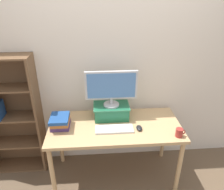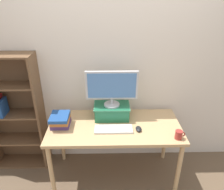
% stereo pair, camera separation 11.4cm
% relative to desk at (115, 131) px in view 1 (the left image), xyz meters
% --- Properties ---
extents(ground_plane, '(12.00, 12.00, 0.00)m').
position_rel_desk_xyz_m(ground_plane, '(0.00, 0.00, -0.68)').
color(ground_plane, brown).
extents(back_wall, '(7.00, 0.08, 2.60)m').
position_rel_desk_xyz_m(back_wall, '(0.00, 0.44, 0.62)').
color(back_wall, beige).
rests_on(back_wall, ground_plane).
extents(desk, '(1.50, 0.70, 0.76)m').
position_rel_desk_xyz_m(desk, '(0.00, 0.00, 0.00)').
color(desk, tan).
rests_on(desk, ground_plane).
extents(bookshelf_unit, '(0.70, 0.28, 1.53)m').
position_rel_desk_xyz_m(bookshelf_unit, '(-1.27, 0.28, 0.10)').
color(bookshelf_unit, brown).
rests_on(bookshelf_unit, ground_plane).
extents(riser_box, '(0.42, 0.27, 0.16)m').
position_rel_desk_xyz_m(riser_box, '(-0.03, 0.18, 0.17)').
color(riser_box, '#1E6642').
rests_on(riser_box, desk).
extents(computer_monitor, '(0.59, 0.18, 0.43)m').
position_rel_desk_xyz_m(computer_monitor, '(-0.03, 0.17, 0.48)').
color(computer_monitor, '#B7B7BA').
rests_on(computer_monitor, riser_box).
extents(keyboard, '(0.42, 0.15, 0.02)m').
position_rel_desk_xyz_m(keyboard, '(-0.01, -0.09, 0.09)').
color(keyboard, silver).
rests_on(keyboard, desk).
extents(computer_mouse, '(0.06, 0.10, 0.04)m').
position_rel_desk_xyz_m(computer_mouse, '(0.26, -0.10, 0.10)').
color(computer_mouse, black).
rests_on(computer_mouse, desk).
extents(book_stack, '(0.20, 0.25, 0.14)m').
position_rel_desk_xyz_m(book_stack, '(-0.61, 0.01, 0.15)').
color(book_stack, '#4C336B').
rests_on(book_stack, desk).
extents(coffee_mug, '(0.11, 0.08, 0.09)m').
position_rel_desk_xyz_m(coffee_mug, '(0.66, -0.25, 0.13)').
color(coffee_mug, '#9E2D28').
rests_on(coffee_mug, desk).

